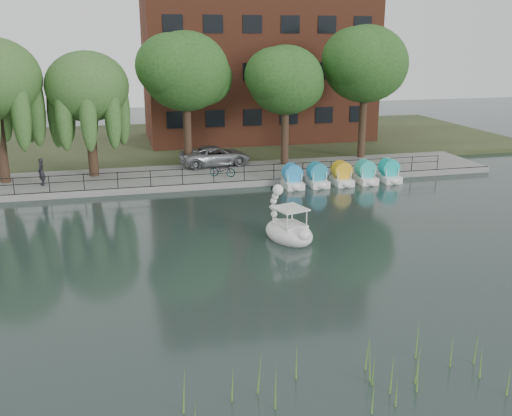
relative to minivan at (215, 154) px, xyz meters
name	(u,v)px	position (x,y,z in m)	size (l,w,h in m)	color
ground_plane	(267,264)	(-0.99, -18.16, -1.22)	(120.00, 120.00, 0.00)	#2F3F3B
promenade	(207,175)	(-0.99, -2.16, -1.02)	(40.00, 6.00, 0.40)	gray
kerb	(214,186)	(-0.99, -5.11, -1.02)	(40.00, 0.25, 0.40)	gray
land_strip	(183,141)	(-0.99, 11.84, -1.04)	(60.00, 22.00, 0.36)	#47512D
railing	(214,171)	(-0.99, -4.91, -0.07)	(32.00, 0.05, 1.00)	black
apartment_building	(257,37)	(6.01, 11.80, 8.14)	(20.00, 10.07, 18.00)	#4C1E16
willow_mid	(87,87)	(-8.49, -1.16, 5.03)	(5.32, 5.32, 8.15)	#473323
broadleaf_center	(185,72)	(-1.99, -0.16, 5.84)	(6.00, 6.00, 9.25)	#473323
broadleaf_right	(286,81)	(5.01, -0.66, 5.17)	(5.40, 5.40, 8.32)	#473323
broadleaf_far	(366,64)	(11.51, 0.34, 6.18)	(6.30, 6.30, 9.71)	#473323
minivan	(215,154)	(0.00, 0.00, 0.00)	(5.88, 2.70, 1.64)	gray
bicycle	(223,169)	(-0.15, -3.55, -0.32)	(1.72, 0.60, 1.00)	gray
pedestrian	(41,170)	(-11.57, -3.17, 0.17)	(0.71, 0.48, 1.98)	black
swan_boat	(288,228)	(0.79, -15.39, -0.67)	(2.65, 3.38, 2.51)	white
pedal_boat_row	(342,175)	(7.37, -5.96, -0.61)	(7.95, 1.70, 1.40)	white
reed_bank	(425,363)	(1.01, -27.66, -0.62)	(24.00, 2.40, 1.20)	#669938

